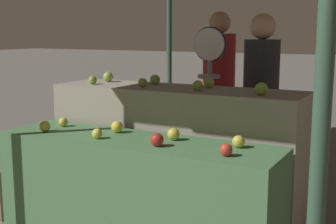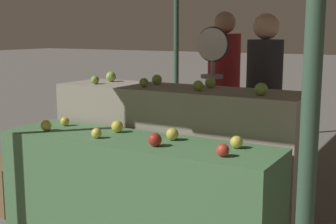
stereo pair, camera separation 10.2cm
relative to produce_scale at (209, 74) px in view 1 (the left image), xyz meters
The scene contains 21 objects.
display_counter_front 1.45m from the produce_scale, 90.23° to the right, with size 2.02×0.55×0.81m, color #4C7A4C.
display_counter_back 0.89m from the produce_scale, 90.45° to the right, with size 2.02×0.55×1.10m, color gray.
apple_front_0 1.56m from the produce_scale, 118.09° to the right, with size 0.08×0.08×0.08m, color gold.
apple_front_1 1.41m from the produce_scale, 100.13° to the right, with size 0.07×0.07×0.07m, color yellow.
apple_front_2 1.40m from the produce_scale, 80.46° to the right, with size 0.09×0.09×0.09m, color #AD281E.
apple_front_3 1.56m from the produce_scale, 62.74° to the right, with size 0.08×0.08×0.08m, color red.
apple_front_4 1.39m from the produce_scale, 122.52° to the right, with size 0.07×0.07×0.07m, color gold.
apple_front_5 1.19m from the produce_scale, 101.67° to the right, with size 0.09×0.09×0.09m, color gold.
apple_front_6 1.21m from the produce_scale, 78.22° to the right, with size 0.08×0.08×0.08m, color gold.
apple_front_7 1.37m from the produce_scale, 58.49° to the right, with size 0.08×0.08×0.08m, color gold.
apple_back_0 1.05m from the produce_scale, 133.51° to the right, with size 0.07×0.07×0.07m, color #7AA338.
apple_back_1 0.78m from the produce_scale, 108.57° to the right, with size 0.07×0.07×0.07m, color #7AA338.
apple_back_2 0.77m from the produce_scale, 72.89° to the right, with size 0.08×0.08×0.08m, color #84AD3D.
apple_back_3 1.04m from the produce_scale, 46.68° to the right, with size 0.09×0.09×0.09m, color #7AA338.
apple_back_4 0.90m from the produce_scale, 143.36° to the right, with size 0.09×0.09×0.09m, color #8EB247.
apple_back_5 0.60m from the produce_scale, 115.02° to the right, with size 0.08×0.08×0.08m, color #84AD3D.
apple_back_6 0.59m from the produce_scale, 66.72° to the right, with size 0.08×0.08×0.08m, color #84AD3D.
produce_scale is the anchor object (origin of this frame).
person_vendor_at_scale 0.49m from the produce_scale, 12.83° to the left, with size 0.41×0.41×1.69m.
person_customer_left 0.83m from the produce_scale, 105.98° to the left, with size 0.45×0.45×1.74m.
wooden_crate_side 2.07m from the produce_scale, 142.00° to the right, with size 0.42×0.42×0.42m, color brown.
Camera 1 is at (1.67, -2.63, 1.53)m, focal length 50.00 mm.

